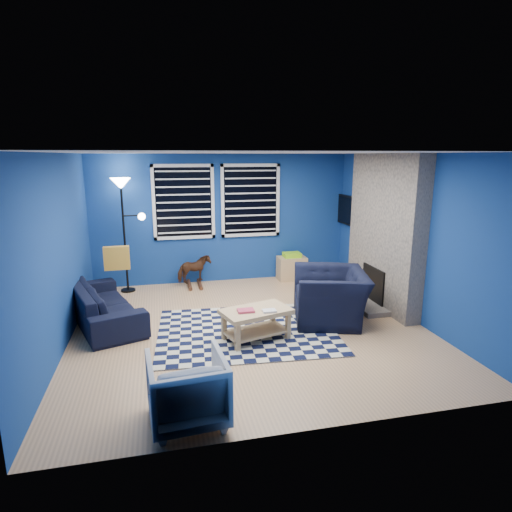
% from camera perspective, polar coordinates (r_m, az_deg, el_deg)
% --- Properties ---
extents(floor, '(5.00, 5.00, 0.00)m').
position_cam_1_polar(floor, '(6.38, -0.85, -9.44)').
color(floor, tan).
rests_on(floor, ground).
extents(ceiling, '(5.00, 5.00, 0.00)m').
position_cam_1_polar(ceiling, '(5.89, -0.93, 13.61)').
color(ceiling, white).
rests_on(ceiling, wall_back).
extents(wall_back, '(5.00, 0.00, 5.00)m').
position_cam_1_polar(wall_back, '(8.44, -4.44, 4.96)').
color(wall_back, navy).
rests_on(wall_back, floor).
extents(wall_left, '(0.00, 5.00, 5.00)m').
position_cam_1_polar(wall_left, '(6.02, -24.84, 0.39)').
color(wall_left, navy).
rests_on(wall_left, floor).
extents(wall_right, '(0.00, 5.00, 5.00)m').
position_cam_1_polar(wall_right, '(6.96, 19.68, 2.45)').
color(wall_right, navy).
rests_on(wall_right, floor).
extents(fireplace, '(0.65, 2.00, 2.50)m').
position_cam_1_polar(fireplace, '(7.32, 16.64, 2.74)').
color(fireplace, gray).
rests_on(fireplace, floor).
extents(window_left, '(1.17, 0.06, 1.42)m').
position_cam_1_polar(window_left, '(8.28, -9.62, 7.09)').
color(window_left, black).
rests_on(window_left, wall_back).
extents(window_right, '(1.17, 0.06, 1.42)m').
position_cam_1_polar(window_right, '(8.45, -0.72, 7.40)').
color(window_right, black).
rests_on(window_right, wall_back).
extents(tv, '(0.07, 1.00, 0.58)m').
position_cam_1_polar(tv, '(8.65, 12.38, 5.89)').
color(tv, black).
rests_on(tv, wall_right).
extents(rug, '(2.64, 2.18, 0.02)m').
position_cam_1_polar(rug, '(6.23, -1.28, -9.95)').
color(rug, black).
rests_on(rug, floor).
extents(sofa, '(2.14, 1.39, 0.58)m').
position_cam_1_polar(sofa, '(6.86, -19.64, -6.00)').
color(sofa, black).
rests_on(sofa, floor).
extents(armchair_big, '(1.41, 1.31, 0.77)m').
position_cam_1_polar(armchair_big, '(6.61, 9.88, -5.27)').
color(armchair_big, black).
rests_on(armchair_big, floor).
extents(armchair_bent, '(0.77, 0.78, 0.66)m').
position_cam_1_polar(armchair_bent, '(4.24, -9.14, -17.09)').
color(armchair_bent, gray).
rests_on(armchair_bent, floor).
extents(rocking_horse, '(0.49, 0.69, 0.53)m').
position_cam_1_polar(rocking_horse, '(8.28, -8.26, -1.77)').
color(rocking_horse, '#4C2C18').
rests_on(rocking_horse, floor).
extents(coffee_table, '(1.03, 0.76, 0.46)m').
position_cam_1_polar(coffee_table, '(5.85, 0.00, -8.26)').
color(coffee_table, '#DBAF7B').
rests_on(coffee_table, rug).
extents(cabinet, '(0.56, 0.38, 0.56)m').
position_cam_1_polar(cabinet, '(8.70, 4.77, -1.54)').
color(cabinet, '#DBAF7B').
rests_on(cabinet, floor).
extents(floor_lamp, '(0.57, 0.35, 2.08)m').
position_cam_1_polar(floor_lamp, '(8.00, -17.30, 7.23)').
color(floor_lamp, black).
rests_on(floor_lamp, floor).
extents(throw_pillow, '(0.42, 0.14, 0.40)m').
position_cam_1_polar(throw_pillow, '(7.56, -18.07, -0.26)').
color(throw_pillow, gold).
rests_on(throw_pillow, sofa).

